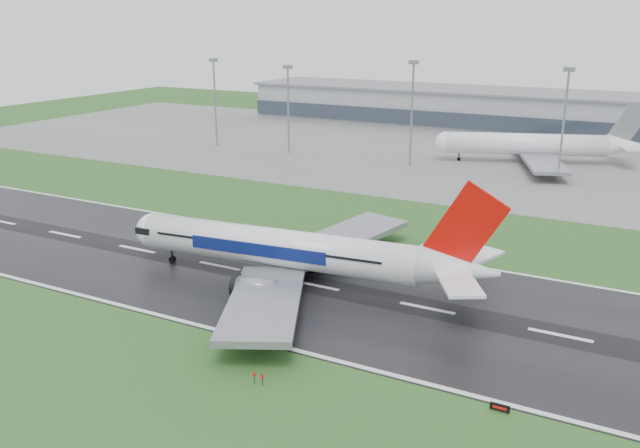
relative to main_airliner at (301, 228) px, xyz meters
The scene contains 11 objects.
ground 10.25m from the main_airliner, ahead, with size 520.00×520.00×0.00m, color #234F1D.
runway 10.21m from the main_airliner, ahead, with size 400.00×45.00×0.10m, color black.
apron 125.24m from the main_airliner, 88.72° to the left, with size 400.00×130.00×0.08m, color slate.
terminal 184.86m from the main_airliner, 89.13° to the left, with size 240.00×36.00×15.00m, color gray.
main_airliner is the anchor object (origin of this frame).
parked_airliner 122.41m from the main_airliner, 83.05° to the left, with size 64.51×60.06×18.91m, color white, non-canonical shape.
runway_sign 47.38m from the main_airliner, 30.89° to the right, with size 2.30×0.26×1.04m, color black, non-canonical shape.
floodmast_0 135.50m from the main_airliner, 132.51° to the left, with size 0.64×0.64×29.25m, color gray.
floodmast_1 117.33m from the main_airliner, 121.64° to the left, with size 0.64×0.64×27.91m, color gray.
floodmast_2 101.58m from the main_airliner, 100.22° to the left, with size 0.64×0.64×30.61m, color gray.
floodmast_3 103.30m from the main_airliner, 75.38° to the left, with size 0.64×0.64×30.01m, color gray.
Camera 1 is at (50.59, -93.36, 43.59)m, focal length 37.68 mm.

